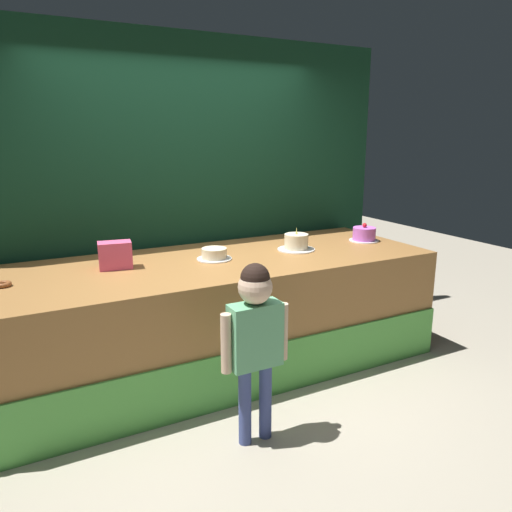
{
  "coord_description": "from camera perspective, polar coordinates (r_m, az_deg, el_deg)",
  "views": [
    {
      "loc": [
        -1.42,
        -2.79,
        1.86
      ],
      "look_at": [
        0.23,
        0.38,
        0.96
      ],
      "focal_mm": 33.98,
      "sensor_mm": 36.0,
      "label": 1
    }
  ],
  "objects": [
    {
      "name": "cake_left",
      "position": [
        3.82,
        -4.93,
        0.2
      ],
      "size": [
        0.28,
        0.28,
        0.09
      ],
      "color": "white",
      "rests_on": "stage_platform"
    },
    {
      "name": "cake_right",
      "position": [
        4.58,
        12.61,
        2.49
      ],
      "size": [
        0.27,
        0.27,
        0.17
      ],
      "color": "white",
      "rests_on": "stage_platform"
    },
    {
      "name": "curtain_backdrop",
      "position": [
        4.41,
        -8.66,
        7.34
      ],
      "size": [
        4.07,
        0.08,
        2.7
      ],
      "primitive_type": "cube",
      "color": "#113823",
      "rests_on": "ground_plane"
    },
    {
      "name": "stage_platform",
      "position": [
        3.95,
        -4.66,
        -6.83
      ],
      "size": [
        3.5,
        1.27,
        0.9
      ],
      "color": "#9E6B38",
      "rests_on": "ground_plane"
    },
    {
      "name": "ground_plane",
      "position": [
        3.64,
        -0.5,
        -16.6
      ],
      "size": [
        12.0,
        12.0,
        0.0
      ],
      "primitive_type": "plane",
      "color": "#ADA38E"
    },
    {
      "name": "donut",
      "position": [
        3.54,
        -27.64,
        -2.97
      ],
      "size": [
        0.11,
        0.11,
        0.03
      ],
      "primitive_type": "torus",
      "color": "brown",
      "rests_on": "stage_platform"
    },
    {
      "name": "child_figure",
      "position": [
        2.9,
        -0.1,
        -8.65
      ],
      "size": [
        0.44,
        0.2,
        1.15
      ],
      "color": "#3F4C8C",
      "rests_on": "ground_plane"
    },
    {
      "name": "cake_center",
      "position": [
        4.13,
        4.76,
        1.57
      ],
      "size": [
        0.32,
        0.32,
        0.19
      ],
      "color": "white",
      "rests_on": "stage_platform"
    },
    {
      "name": "pink_box",
      "position": [
        3.69,
        -16.24,
        0.09
      ],
      "size": [
        0.25,
        0.17,
        0.2
      ],
      "primitive_type": "cube",
      "rotation": [
        0.0,
        0.0,
        -0.15
      ],
      "color": "#EE5484",
      "rests_on": "stage_platform"
    }
  ]
}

